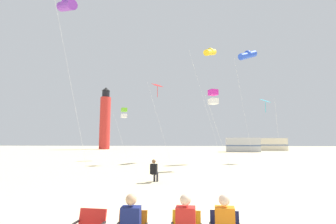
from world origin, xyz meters
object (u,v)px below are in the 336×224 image
kite_box_magenta (213,97)px  kite_diamond_scarlet (158,88)px  kite_diamond_cyan (266,103)px  kite_tube_blue (248,55)px  lighthouse_distant (105,120)px  kite_box_lime (124,113)px  rv_van_cream (271,144)px  kite_tube_violet (67,5)px  rv_van_silver (243,145)px  kite_flyer_standing (154,170)px  kite_tube_gold (210,52)px

kite_box_magenta → kite_diamond_scarlet: size_ratio=0.78×
kite_diamond_cyan → kite_tube_blue: (-1.41, 0.78, 5.43)m
lighthouse_distant → kite_box_lime: bearing=-67.5°
lighthouse_distant → rv_van_cream: size_ratio=2.61×
kite_tube_violet → kite_box_lime: size_ratio=2.12×
rv_van_cream → rv_van_silver: bearing=-138.3°
lighthouse_distant → kite_tube_blue: bearing=-52.1°
kite_flyer_standing → kite_diamond_scarlet: bearing=-72.3°
kite_box_magenta → kite_box_lime: size_ratio=1.03×
kite_tube_gold → kite_diamond_scarlet: bearing=-145.3°
kite_tube_gold → rv_van_silver: (8.31, 21.84, -11.01)m
kite_tube_blue → kite_tube_gold: (-3.89, 1.37, 0.97)m
kite_diamond_cyan → rv_van_silver: (3.01, 23.99, -4.61)m
kite_box_lime → kite_tube_blue: bearing=-5.7°
kite_tube_violet → kite_box_lime: bearing=83.0°
kite_diamond_scarlet → lighthouse_distant: (-19.06, 39.32, 0.50)m
kite_tube_violet → kite_diamond_scarlet: size_ratio=1.61×
kite_diamond_scarlet → rv_van_silver: kite_diamond_scarlet is taller
kite_diamond_cyan → rv_van_silver: kite_diamond_cyan is taller
kite_tube_violet → rv_van_cream: (27.73, 40.30, -10.51)m
kite_box_magenta → kite_tube_gold: bearing=85.1°
kite_flyer_standing → kite_tube_gold: kite_tube_gold is taller
kite_tube_blue → kite_box_lime: bearing=174.3°
kite_flyer_standing → kite_diamond_cyan: size_ratio=0.18×
kite_tube_blue → kite_diamond_scarlet: (-9.54, -2.55, -4.09)m
kite_diamond_scarlet → lighthouse_distant: size_ratio=0.47×
kite_flyer_standing → kite_box_magenta: size_ratio=0.19×
kite_diamond_scarlet → rv_van_silver: (13.96, 25.76, -5.95)m
kite_tube_violet → kite_box_lime: (1.39, 11.31, -6.53)m
rv_van_silver → lighthouse_distant: bearing=160.7°
kite_box_lime → rv_van_silver: 28.78m
kite_box_lime → rv_van_silver: (18.34, 21.82, -3.98)m
kite_flyer_standing → kite_diamond_cyan: 16.59m
kite_diamond_cyan → kite_flyer_standing: bearing=-128.6°
kite_box_lime → kite_tube_gold: bearing=-0.1°
kite_tube_blue → kite_box_lime: 15.24m
kite_flyer_standing → kite_diamond_cyan: (9.80, 12.26, 5.39)m
kite_diamond_cyan → kite_diamond_scarlet: (-10.95, -1.77, 1.34)m
kite_tube_gold → rv_van_cream: 35.05m
kite_diamond_cyan → lighthouse_distant: bearing=128.6°
kite_diamond_cyan → kite_tube_gold: size_ratio=0.49×
kite_flyer_standing → lighthouse_distant: 54.24m
kite_diamond_cyan → lighthouse_distant: (-30.01, 37.55, 1.83)m
kite_tube_gold → rv_van_silver: bearing=69.2°
kite_tube_violet → kite_tube_gold: 16.07m
kite_flyer_standing → kite_tube_blue: kite_tube_blue is taller
kite_tube_blue → kite_diamond_scarlet: size_ratio=1.55×
kite_tube_gold → kite_diamond_scarlet: 8.54m
kite_diamond_scarlet → rv_van_silver: size_ratio=1.19×
kite_diamond_cyan → kite_box_lime: size_ratio=1.08×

